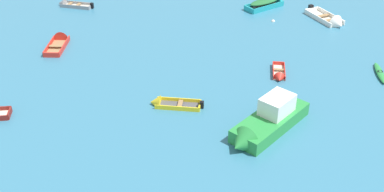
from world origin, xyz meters
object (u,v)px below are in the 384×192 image
rowboat_turquoise_far_back (269,3)px  mooring_buoy_trailing (273,21)px  rowboat_yellow_outer_left (165,103)px  rowboat_red_back_row_center (60,41)px  rowboat_white_midfield_right (332,22)px  rowboat_red_near_camera (279,75)px  motor_launch_green_cluster_outer (266,123)px  rowboat_grey_midfield_left (69,5)px  kayak_green_back_row_left (380,73)px

rowboat_turquoise_far_back → mooring_buoy_trailing: (-0.31, -3.73, -0.39)m
rowboat_yellow_outer_left → mooring_buoy_trailing: bearing=54.6°
rowboat_red_back_row_center → rowboat_white_midfield_right: size_ratio=0.82×
rowboat_red_back_row_center → rowboat_turquoise_far_back: rowboat_turquoise_far_back is taller
rowboat_white_midfield_right → rowboat_yellow_outer_left: (-14.95, -12.97, -0.06)m
rowboat_red_back_row_center → rowboat_red_near_camera: 18.20m
rowboat_turquoise_far_back → rowboat_white_midfield_right: bearing=-42.4°
motor_launch_green_cluster_outer → rowboat_red_back_row_center: (-14.84, 13.15, -0.46)m
rowboat_red_back_row_center → rowboat_turquoise_far_back: 20.25m
rowboat_grey_midfield_left → rowboat_turquoise_far_back: size_ratio=0.83×
rowboat_white_midfield_right → rowboat_red_back_row_center: bearing=-172.8°
rowboat_yellow_outer_left → mooring_buoy_trailing: (9.75, 13.71, -0.15)m
motor_launch_green_cluster_outer → rowboat_white_midfield_right: 18.44m
rowboat_white_midfield_right → rowboat_yellow_outer_left: bearing=-139.1°
motor_launch_green_cluster_outer → rowboat_yellow_outer_left: bearing=152.3°
rowboat_grey_midfield_left → motor_launch_green_cluster_outer: bearing=-54.1°
rowboat_red_back_row_center → kayak_green_back_row_left: bearing=-14.8°
motor_launch_green_cluster_outer → rowboat_red_near_camera: (2.15, 6.62, -0.50)m
rowboat_turquoise_far_back → rowboat_yellow_outer_left: bearing=-120.0°
motor_launch_green_cluster_outer → rowboat_red_back_row_center: 19.83m
rowboat_turquoise_far_back → motor_launch_green_cluster_outer: bearing=-100.9°
rowboat_white_midfield_right → rowboat_grey_midfield_left: 25.03m
rowboat_grey_midfield_left → kayak_green_back_row_left: rowboat_grey_midfield_left is taller
mooring_buoy_trailing → rowboat_turquoise_far_back: bearing=85.3°
rowboat_white_midfield_right → kayak_green_back_row_left: rowboat_white_midfield_right is taller
rowboat_red_near_camera → mooring_buoy_trailing: rowboat_red_near_camera is taller
rowboat_yellow_outer_left → kayak_green_back_row_left: bearing=12.6°
rowboat_white_midfield_right → rowboat_grey_midfield_left: rowboat_white_midfield_right is taller
motor_launch_green_cluster_outer → rowboat_yellow_outer_left: (-6.09, 3.19, -0.50)m
kayak_green_back_row_left → motor_launch_green_cluster_outer: bearing=-145.2°
rowboat_red_back_row_center → rowboat_white_midfield_right: bearing=7.2°
motor_launch_green_cluster_outer → rowboat_white_midfield_right: (8.87, 16.16, -0.45)m
rowboat_red_back_row_center → rowboat_yellow_outer_left: size_ratio=1.06×
mooring_buoy_trailing → rowboat_red_near_camera: bearing=-98.4°
rowboat_yellow_outer_left → kayak_green_back_row_left: (15.70, 3.50, -0.00)m
rowboat_yellow_outer_left → rowboat_red_near_camera: (8.24, 3.43, -0.00)m
rowboat_yellow_outer_left → motor_launch_green_cluster_outer: bearing=-27.7°
motor_launch_green_cluster_outer → mooring_buoy_trailing: 17.31m
rowboat_red_back_row_center → kayak_green_back_row_left: size_ratio=1.20×
motor_launch_green_cluster_outer → rowboat_turquoise_far_back: size_ratio=1.33×
rowboat_turquoise_far_back → rowboat_red_near_camera: (-1.82, -14.02, -0.24)m
rowboat_grey_midfield_left → kayak_green_back_row_left: 29.25m
rowboat_red_back_row_center → rowboat_white_midfield_right: 23.90m
rowboat_turquoise_far_back → mooring_buoy_trailing: bearing=-94.7°
rowboat_red_back_row_center → rowboat_white_midfield_right: rowboat_white_midfield_right is taller
motor_launch_green_cluster_outer → rowboat_red_back_row_center: bearing=138.5°
rowboat_red_back_row_center → rowboat_red_near_camera: bearing=-21.0°
rowboat_red_back_row_center → rowboat_grey_midfield_left: 8.43m
rowboat_grey_midfield_left → mooring_buoy_trailing: rowboat_grey_midfield_left is taller
motor_launch_green_cluster_outer → mooring_buoy_trailing: motor_launch_green_cluster_outer is taller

